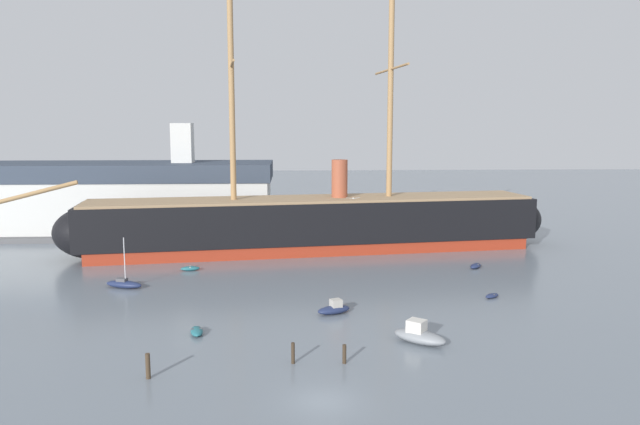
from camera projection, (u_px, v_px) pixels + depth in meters
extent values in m
plane|color=slate|center=(323.00, 402.00, 37.20)|extent=(400.00, 400.00, 0.00)
cube|color=maroon|center=(313.00, 245.00, 82.64)|extent=(59.48, 16.50, 1.53)
cube|color=black|center=(313.00, 220.00, 82.14)|extent=(61.96, 17.18, 5.47)
ellipsoid|color=black|center=(98.00, 232.00, 77.16)|extent=(12.02, 9.65, 7.00)
ellipsoid|color=black|center=(504.00, 220.00, 87.33)|extent=(12.02, 9.65, 7.00)
cube|color=#9E7F5B|center=(313.00, 199.00, 81.73)|extent=(60.65, 16.29, 0.33)
cylinder|color=#A37A4C|center=(232.00, 93.00, 77.80)|extent=(0.77, 0.77, 28.45)
cylinder|color=#A37A4C|center=(231.00, 66.00, 77.32)|extent=(2.24, 14.62, 0.31)
cylinder|color=#A37A4C|center=(390.00, 95.00, 81.67)|extent=(0.77, 0.77, 28.45)
cylinder|color=#A37A4C|center=(391.00, 69.00, 81.19)|extent=(2.24, 14.62, 0.31)
cylinder|color=#A37A4C|center=(38.00, 192.00, 75.18)|extent=(9.68, 1.82, 2.91)
cylinder|color=#9E4C33|center=(340.00, 180.00, 82.03)|extent=(2.19, 2.19, 5.47)
ellipsoid|color=#236670|center=(197.00, 331.00, 49.25)|extent=(1.43, 2.42, 0.54)
cube|color=#4C4C51|center=(197.00, 329.00, 49.22)|extent=(0.87, 0.37, 0.08)
ellipsoid|color=gray|center=(420.00, 337.00, 47.23)|extent=(4.55, 4.14, 1.02)
cube|color=beige|center=(417.00, 326.00, 47.29)|extent=(1.78, 1.76, 1.02)
ellipsoid|color=#1E284C|center=(334.00, 310.00, 54.68)|extent=(3.44, 2.42, 0.74)
cube|color=#B2ADA3|center=(336.00, 303.00, 54.68)|extent=(1.22, 1.16, 0.74)
ellipsoid|color=#1E284C|center=(124.00, 284.00, 63.41)|extent=(4.36, 2.51, 0.79)
cube|color=#4C4C51|center=(122.00, 280.00, 63.41)|extent=(1.21, 0.99, 0.42)
cylinder|color=silver|center=(125.00, 260.00, 62.98)|extent=(0.10, 0.10, 4.81)
ellipsoid|color=#1E284C|center=(492.00, 296.00, 59.80)|extent=(1.94, 1.71, 0.43)
cube|color=#4C4C51|center=(492.00, 294.00, 59.78)|extent=(0.53, 0.64, 0.07)
ellipsoid|color=#236670|center=(190.00, 268.00, 71.10)|extent=(2.36, 1.31, 0.53)
cube|color=#B2ADA3|center=(190.00, 267.00, 71.07)|extent=(0.33, 0.85, 0.08)
ellipsoid|color=#1E284C|center=(476.00, 266.00, 72.38)|extent=(2.21, 2.48, 0.55)
cube|color=#4C4C51|center=(476.00, 264.00, 72.35)|extent=(0.82, 0.69, 0.08)
ellipsoid|color=#B22D28|center=(108.00, 239.00, 90.15)|extent=(1.13, 2.35, 0.54)
cube|color=#B2ADA3|center=(108.00, 237.00, 90.12)|extent=(0.86, 0.26, 0.08)
ellipsoid|color=gold|center=(497.00, 239.00, 89.83)|extent=(1.15, 2.10, 0.47)
cube|color=#4C4C51|center=(497.00, 238.00, 89.81)|extent=(0.76, 0.29, 0.07)
ellipsoid|color=silver|center=(320.00, 226.00, 100.16)|extent=(4.28, 2.33, 0.95)
cube|color=#B2ADA3|center=(319.00, 222.00, 100.09)|extent=(1.40, 1.29, 0.95)
cylinder|color=#382B1E|center=(293.00, 353.00, 43.14)|extent=(0.26, 0.26, 1.55)
cylinder|color=#382B1E|center=(344.00, 354.00, 43.17)|extent=(0.28, 0.28, 1.40)
cylinder|color=#423323|center=(148.00, 366.00, 40.53)|extent=(0.32, 0.32, 1.76)
cube|color=#565659|center=(129.00, 230.00, 96.52)|extent=(49.67, 17.32, 0.80)
cube|color=silver|center=(128.00, 204.00, 95.92)|extent=(45.15, 14.44, 7.77)
cube|color=#333D4C|center=(126.00, 171.00, 95.18)|extent=(46.06, 14.72, 2.71)
cube|color=silver|center=(182.00, 143.00, 95.00)|extent=(3.20, 3.20, 6.20)
ellipsoid|color=silver|center=(353.00, 198.00, 51.68)|extent=(0.18, 0.34, 0.11)
sphere|color=silver|center=(354.00, 198.00, 51.48)|extent=(0.09, 0.09, 0.09)
cube|color=#ADA89E|center=(357.00, 198.00, 51.76)|extent=(0.56, 0.24, 0.12)
cube|color=#ADA89E|center=(350.00, 198.00, 51.58)|extent=(0.56, 0.24, 0.12)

